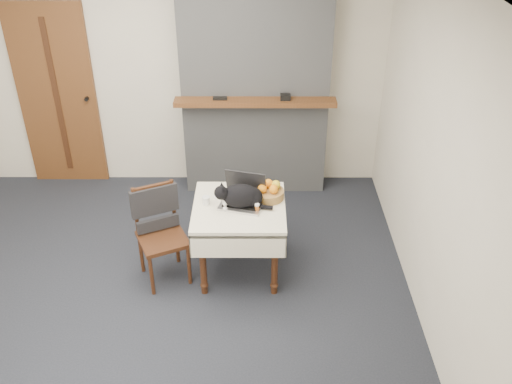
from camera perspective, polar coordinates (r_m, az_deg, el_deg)
ground at (r=5.06m, az=-10.56°, el=-10.11°), size 4.50×4.50×0.00m
room_shell at (r=4.53m, az=-11.82°, el=10.85°), size 4.52×4.01×2.61m
door at (r=6.48m, az=-19.22°, el=8.95°), size 0.82×0.10×2.00m
chimney at (r=5.89m, az=-0.07°, el=11.64°), size 1.62×0.48×2.60m
side_table at (r=4.88m, az=-1.68°, el=-2.48°), size 0.78×0.78×0.70m
laptop at (r=4.82m, az=-1.29°, el=-0.37°), size 0.42×0.38×0.26m
cat at (r=4.75m, az=-1.42°, el=-0.43°), size 0.50×0.24×0.24m
cream_jar at (r=4.83m, az=-5.01°, el=-0.85°), size 0.06×0.06×0.07m
pill_bottle at (r=4.71m, az=0.11°, el=-1.59°), size 0.04×0.04×0.08m
fruit_basket at (r=4.89m, az=1.26°, el=0.05°), size 0.27×0.27×0.15m
desk_clutter at (r=4.82m, az=0.78°, el=-1.31°), size 0.12×0.06×0.01m
chair at (r=4.95m, az=-9.76°, el=-2.79°), size 0.52×0.52×0.88m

